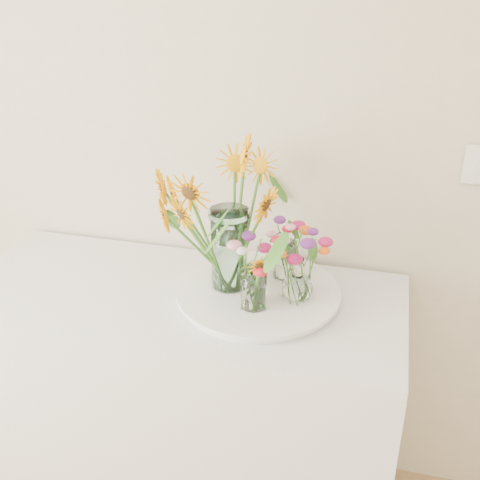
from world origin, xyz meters
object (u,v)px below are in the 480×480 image
(mason_jar, at_px, (229,249))
(small_vase_a, at_px, (254,289))
(small_vase_b, at_px, (298,279))
(counter, at_px, (186,404))
(tray, at_px, (258,294))
(small_vase_c, at_px, (285,260))

(mason_jar, height_order, small_vase_a, mason_jar)
(mason_jar, distance_m, small_vase_b, 0.23)
(counter, distance_m, small_vase_b, 0.66)
(tray, distance_m, mason_jar, 0.17)
(small_vase_b, bearing_deg, small_vase_c, 117.63)
(tray, relative_size, small_vase_b, 3.54)
(counter, relative_size, small_vase_c, 11.13)
(mason_jar, xyz_separation_m, small_vase_b, (0.22, -0.02, -0.06))
(mason_jar, relative_size, small_vase_c, 2.09)
(counter, relative_size, small_vase_a, 10.68)
(tray, distance_m, small_vase_b, 0.15)
(tray, distance_m, small_vase_a, 0.12)
(small_vase_a, bearing_deg, tray, 94.13)
(small_vase_b, bearing_deg, small_vase_a, -143.92)
(small_vase_b, bearing_deg, counter, -175.78)
(small_vase_a, xyz_separation_m, small_vase_b, (0.12, 0.08, 0.00))
(mason_jar, relative_size, small_vase_b, 1.92)
(tray, bearing_deg, counter, -170.93)
(small_vase_b, relative_size, small_vase_c, 1.09)
(counter, xyz_separation_m, small_vase_a, (0.25, -0.06, 0.54))
(counter, bearing_deg, small_vase_a, -12.90)
(small_vase_b, bearing_deg, tray, 174.49)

